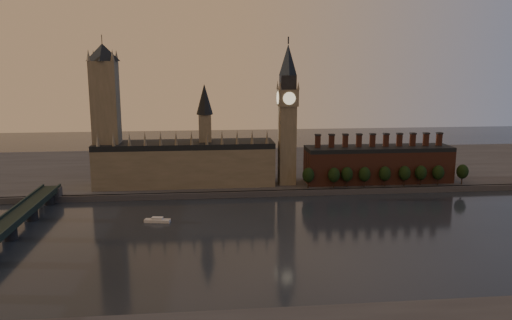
{
  "coord_description": "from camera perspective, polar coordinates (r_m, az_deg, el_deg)",
  "views": [
    {
      "loc": [
        -49.92,
        -248.6,
        92.61
      ],
      "look_at": [
        -18.71,
        55.0,
        33.2
      ],
      "focal_mm": 35.0,
      "sensor_mm": 36.0,
      "label": 1
    }
  ],
  "objects": [
    {
      "name": "embankment_tree_4",
      "position": [
        375.11,
        14.51,
        -1.52
      ],
      "size": [
        8.6,
        8.6,
        14.88
      ],
      "color": "black",
      "rests_on": "north_bank"
    },
    {
      "name": "north_bank",
      "position": [
        439.01,
        0.79,
        -0.9
      ],
      "size": [
        900.0,
        182.0,
        4.0
      ],
      "color": "#49494E",
      "rests_on": "ground"
    },
    {
      "name": "embankment_tree_0",
      "position": [
        360.46,
        6.0,
        -1.73
      ],
      "size": [
        8.6,
        8.6,
        14.88
      ],
      "color": "black",
      "rests_on": "north_bank"
    },
    {
      "name": "embankment_tree_2",
      "position": [
        367.05,
        10.35,
        -1.62
      ],
      "size": [
        8.6,
        8.6,
        14.88
      ],
      "color": "black",
      "rests_on": "north_bank"
    },
    {
      "name": "victoria_tower",
      "position": [
        371.81,
        -16.78,
        5.38
      ],
      "size": [
        24.0,
        24.0,
        108.0
      ],
      "color": "#7C6E58",
      "rests_on": "north_bank"
    },
    {
      "name": "embankment_tree_1",
      "position": [
        363.4,
        8.9,
        -1.7
      ],
      "size": [
        8.6,
        8.6,
        14.88
      ],
      "color": "black",
      "rests_on": "north_bank"
    },
    {
      "name": "embankment_tree_3",
      "position": [
        369.68,
        12.31,
        -1.6
      ],
      "size": [
        8.6,
        8.6,
        14.88
      ],
      "color": "black",
      "rests_on": "north_bank"
    },
    {
      "name": "embankment_tree_7",
      "position": [
        390.52,
        20.1,
        -1.36
      ],
      "size": [
        8.6,
        8.6,
        14.88
      ],
      "color": "black",
      "rests_on": "north_bank"
    },
    {
      "name": "embankment_tree_5",
      "position": [
        380.61,
        16.62,
        -1.45
      ],
      "size": [
        8.6,
        8.6,
        14.88
      ],
      "color": "black",
      "rests_on": "north_bank"
    },
    {
      "name": "embankment_tree_6",
      "position": [
        385.59,
        18.32,
        -1.4
      ],
      "size": [
        8.6,
        8.6,
        14.88
      ],
      "color": "black",
      "rests_on": "north_bank"
    },
    {
      "name": "river_boat",
      "position": [
        302.99,
        -11.2,
        -6.77
      ],
      "size": [
        15.77,
        6.94,
        3.05
      ],
      "rotation": [
        0.0,
        0.0,
        -0.17
      ],
      "color": "silver",
      "rests_on": "ground"
    },
    {
      "name": "chimney_block",
      "position": [
        388.67,
        13.78,
        -0.4
      ],
      "size": [
        110.0,
        25.0,
        37.0
      ],
      "color": "brown",
      "rests_on": "north_bank"
    },
    {
      "name": "big_ben",
      "position": [
        365.33,
        3.62,
        5.37
      ],
      "size": [
        15.0,
        15.0,
        107.0
      ],
      "color": "#7C6E58",
      "rests_on": "north_bank"
    },
    {
      "name": "embankment_tree_8",
      "position": [
        400.6,
        22.53,
        -1.23
      ],
      "size": [
        8.6,
        8.6,
        14.88
      ],
      "color": "black",
      "rests_on": "north_bank"
    },
    {
      "name": "palace_of_westminster",
      "position": [
        370.67,
        -8.0,
        -0.13
      ],
      "size": [
        130.0,
        30.3,
        74.0
      ],
      "color": "#7C6E58",
      "rests_on": "north_bank"
    },
    {
      "name": "ground",
      "position": [
        269.95,
        5.22,
        -9.1
      ],
      "size": [
        900.0,
        900.0,
        0.0
      ],
      "primitive_type": "plane",
      "color": "black",
      "rests_on": "ground"
    }
  ]
}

